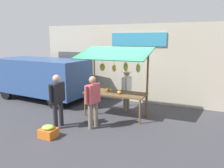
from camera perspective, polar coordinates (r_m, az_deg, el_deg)
ground_plane at (r=8.10m, az=0.86°, el=-8.30°), size 40.00×40.00×0.00m
street_backdrop at (r=9.75m, az=5.57°, el=5.34°), size 9.00×0.30×3.40m
market_stall at (r=7.74m, az=0.95°, el=2.63°), size 2.50×1.46×2.50m
vendor_with_sunhat at (r=8.45m, az=3.85°, el=-0.87°), size 0.41×0.68×1.59m
shopper_in_striped_shirt at (r=6.80m, az=-5.04°, el=-3.76°), size 0.32×0.69×1.66m
shopper_with_ponytail at (r=7.01m, az=-14.10°, el=-3.36°), size 0.23×0.72×1.70m
parked_van at (r=10.67m, az=-18.48°, el=2.21°), size 4.54×2.21×1.88m
produce_crate_near at (r=6.65m, az=-16.30°, el=-11.86°), size 0.47×0.43×0.36m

